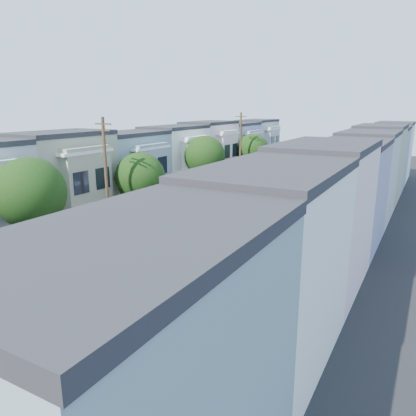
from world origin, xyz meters
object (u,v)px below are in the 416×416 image
parked_left_d (189,208)px  parked_right_c (295,209)px  parked_right_a (128,328)px  tree_b (29,193)px  utility_pole_far (240,150)px  parked_left_b (4,282)px  parked_left_c (104,241)px  tree_e (252,150)px  parked_right_d (319,192)px  tree_c (139,177)px  utility_pole_near (106,180)px  tree_far_r (345,165)px  lead_sedan (265,209)px  tree_d (204,156)px  parked_right_b (189,285)px  fedex_truck (222,219)px  motorcycle (98,364)px

parked_left_d → parked_right_c: parked_right_c is taller
parked_right_a → tree_b: bearing=165.2°
utility_pole_far → parked_right_a: 38.94m
parked_left_b → parked_left_c: (0.00, 8.52, 0.02)m
tree_e → parked_right_d: tree_e is taller
tree_c → utility_pole_near: (0.00, -4.22, 0.45)m
tree_c → parked_left_d: bearing=77.2°
tree_far_r → lead_sedan: (-4.74, -15.43, -2.94)m
utility_pole_near → tree_e: bearing=90.0°
tree_d → parked_left_b: tree_d is taller
tree_c → tree_e: tree_e is taller
tree_b → parked_left_c: 7.06m
utility_pole_far → parked_left_d: bearing=-84.9°
tree_d → tree_b: bearing=-90.0°
tree_d → lead_sedan: bearing=-14.8°
parked_right_b → parked_left_b: bearing=-151.7°
tree_b → parked_right_c: tree_b is taller
tree_b → parked_left_c: bearing=74.7°
tree_far_r → utility_pole_near: (-13.20, -29.26, 1.57)m
tree_far_r → utility_pole_near: size_ratio=0.52×
utility_pole_far → parked_left_b: (1.40, -36.66, -4.42)m
parked_left_d → parked_left_c: bearing=-94.6°
tree_far_r → parked_left_c: bearing=-110.6°
tree_c → fedex_truck: (7.83, 1.13, -3.10)m
utility_pole_far → parked_right_d: bearing=-4.6°
tree_d → motorcycle: 32.18m
parked_right_b → parked_right_c: size_ratio=0.82×
utility_pole_near → parked_left_b: size_ratio=2.26×
tree_e → parked_left_c: 32.36m
tree_b → tree_c: size_ratio=1.12×
parked_right_d → motorcycle: (0.45, -38.63, -0.18)m
tree_d → parked_left_c: tree_d is taller
tree_far_r → fedex_truck: size_ratio=0.87×
parked_right_d → parked_left_c: bearing=-115.2°
tree_d → parked_left_c: size_ratio=1.71×
parked_right_d → tree_b: bearing=-114.5°
lead_sedan → parked_right_b: (2.74, -19.33, 0.03)m
utility_pole_far → parked_right_c: size_ratio=1.94×
tree_c → parked_right_a: tree_c is taller
utility_pole_near → parked_left_d: size_ratio=2.26×
tree_b → tree_d: 23.32m
tree_d → parked_right_d: (11.20, 9.03, -4.73)m
fedex_truck → parked_right_d: fedex_truck is taller
utility_pole_far → parked_right_c: utility_pole_far is taller
parked_left_b → parked_right_a: size_ratio=0.96×
parked_right_b → tree_d: bearing=118.0°
tree_e → parked_left_d: (1.40, -19.55, -4.11)m
parked_right_c → parked_right_d: (0.00, 9.95, -0.09)m
utility_pole_near → parked_right_c: 19.35m
tree_c → utility_pole_far: utility_pole_far is taller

